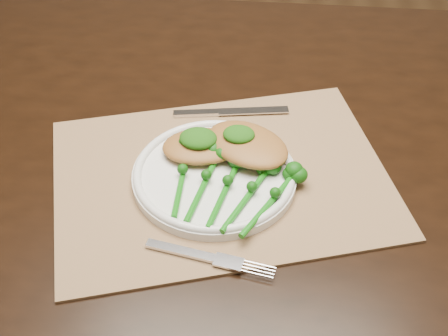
# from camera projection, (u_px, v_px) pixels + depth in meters

# --- Properties ---
(dining_table) EXTENTS (1.64, 0.97, 0.75)m
(dining_table) POSITION_uv_depth(u_px,v_px,m) (229.00, 279.00, 1.25)
(dining_table) COLOR black
(dining_table) RESTS_ON ground
(placemat) EXTENTS (0.58, 0.50, 0.00)m
(placemat) POSITION_uv_depth(u_px,v_px,m) (221.00, 177.00, 0.92)
(placemat) COLOR #916D4A
(placemat) RESTS_ON dining_table
(dinner_plate) EXTENTS (0.24, 0.24, 0.02)m
(dinner_plate) POSITION_uv_depth(u_px,v_px,m) (214.00, 174.00, 0.91)
(dinner_plate) COLOR white
(dinner_plate) RESTS_ON placemat
(knife) EXTENTS (0.19, 0.05, 0.01)m
(knife) POSITION_uv_depth(u_px,v_px,m) (220.00, 112.00, 1.03)
(knife) COLOR silver
(knife) RESTS_ON placemat
(fork) EXTENTS (0.17, 0.04, 0.01)m
(fork) POSITION_uv_depth(u_px,v_px,m) (218.00, 260.00, 0.80)
(fork) COLOR silver
(fork) RESTS_ON placemat
(chicken_fillet_left) EXTENTS (0.13, 0.11, 0.02)m
(chicken_fillet_left) POSITION_uv_depth(u_px,v_px,m) (202.00, 146.00, 0.93)
(chicken_fillet_left) COLOR #A2692F
(chicken_fillet_left) RESTS_ON dinner_plate
(chicken_fillet_right) EXTENTS (0.16, 0.15, 0.03)m
(chicken_fillet_right) POSITION_uv_depth(u_px,v_px,m) (247.00, 144.00, 0.92)
(chicken_fillet_right) COLOR #A2692F
(chicken_fillet_right) RESTS_ON dinner_plate
(pesto_dollop_left) EXTENTS (0.06, 0.05, 0.02)m
(pesto_dollop_left) POSITION_uv_depth(u_px,v_px,m) (198.00, 138.00, 0.92)
(pesto_dollop_left) COLOR #114009
(pesto_dollop_left) RESTS_ON chicken_fillet_left
(pesto_dollop_right) EXTENTS (0.05, 0.04, 0.02)m
(pesto_dollop_right) POSITION_uv_depth(u_px,v_px,m) (239.00, 134.00, 0.92)
(pesto_dollop_right) COLOR #114009
(pesto_dollop_right) RESTS_ON chicken_fillet_right
(broccolini_bundle) EXTENTS (0.18, 0.20, 0.04)m
(broccolini_bundle) POSITION_uv_depth(u_px,v_px,m) (223.00, 194.00, 0.87)
(broccolini_bundle) COLOR #10680D
(broccolini_bundle) RESTS_ON dinner_plate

